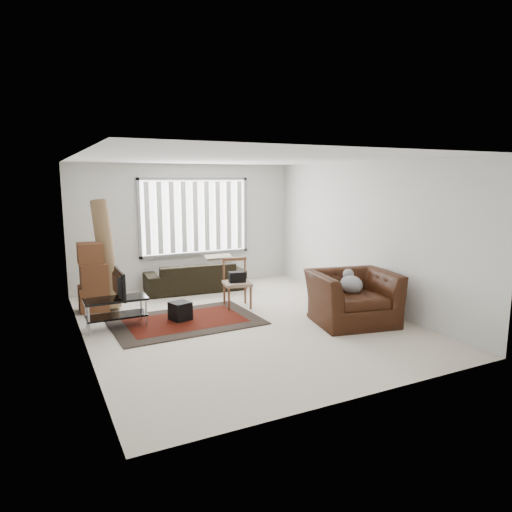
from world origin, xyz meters
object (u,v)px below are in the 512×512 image
(side_chair, at_px, (237,281))
(moving_boxes, at_px, (93,280))
(armchair, at_px, (353,294))
(sofa, at_px, (195,272))
(tv_stand, at_px, (116,306))

(side_chair, bearing_deg, moving_boxes, 169.55)
(side_chair, bearing_deg, armchair, -41.44)
(sofa, bearing_deg, armchair, 120.76)
(moving_boxes, relative_size, armchair, 0.81)
(side_chair, bearing_deg, sofa, 111.42)
(moving_boxes, relative_size, sofa, 0.60)
(sofa, height_order, armchair, armchair)
(moving_boxes, bearing_deg, side_chair, -21.10)
(tv_stand, xyz_separation_m, sofa, (1.95, 1.78, 0.05))
(moving_boxes, height_order, side_chair, moving_boxes)
(tv_stand, relative_size, moving_boxes, 0.79)
(moving_boxes, height_order, sofa, moving_boxes)
(moving_boxes, height_order, armchair, moving_boxes)
(moving_boxes, distance_m, sofa, 2.24)
(tv_stand, height_order, moving_boxes, moving_boxes)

